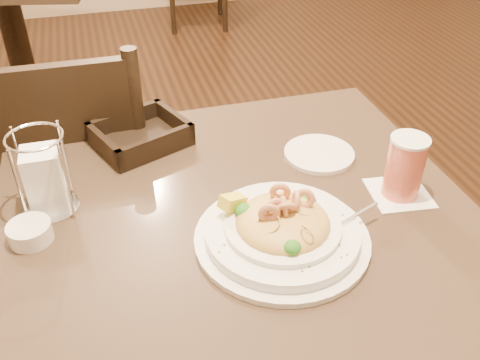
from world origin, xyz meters
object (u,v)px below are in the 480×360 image
object	(u,v)px
drink_glass	(405,167)
butter_ramekin	(30,232)
background_table	(10,17)
side_plate	(319,154)
napkin_caddy	(45,179)
pasta_bowl	(282,229)
dining_chair_near	(77,188)
bread_basket	(141,137)
main_table	(243,303)

from	to	relation	value
drink_glass	butter_ramekin	bearing A→B (deg)	175.10
background_table	side_plate	distance (m)	2.03
napkin_caddy	butter_ramekin	distance (m)	0.10
pasta_bowl	side_plate	world-z (taller)	pasta_bowl
side_plate	dining_chair_near	bearing A→B (deg)	147.55
drink_glass	bread_basket	world-z (taller)	drink_glass
dining_chair_near	side_plate	bearing A→B (deg)	148.31
napkin_caddy	side_plate	bearing A→B (deg)	3.04
pasta_bowl	side_plate	xyz separation A→B (m)	(0.17, 0.24, -0.02)
main_table	butter_ramekin	xyz separation A→B (m)	(-0.38, 0.05, 0.25)
main_table	napkin_caddy	bearing A→B (deg)	158.28
dining_chair_near	bread_basket	world-z (taller)	dining_chair_near
dining_chair_near	pasta_bowl	xyz separation A→B (m)	(0.37, -0.59, 0.26)
napkin_caddy	pasta_bowl	bearing A→B (deg)	-27.95
dining_chair_near	napkin_caddy	world-z (taller)	dining_chair_near
dining_chair_near	pasta_bowl	size ratio (longest dim) A/B	2.70
side_plate	butter_ramekin	world-z (taller)	butter_ramekin
main_table	side_plate	size ratio (longest dim) A/B	5.84
dining_chair_near	napkin_caddy	bearing A→B (deg)	88.02
background_table	bread_basket	world-z (taller)	bread_basket
napkin_caddy	side_plate	xyz separation A→B (m)	(0.56, 0.03, -0.07)
main_table	background_table	size ratio (longest dim) A/B	0.83
main_table	bread_basket	xyz separation A→B (m)	(-0.15, 0.32, 0.25)
background_table	drink_glass	bearing A→B (deg)	-65.96
bread_basket	napkin_caddy	size ratio (longest dim) A/B	1.44
main_table	dining_chair_near	xyz separation A→B (m)	(-0.32, 0.51, 0.00)
butter_ramekin	dining_chair_near	bearing A→B (deg)	83.36
bread_basket	side_plate	size ratio (longest dim) A/B	1.54
pasta_bowl	butter_ramekin	distance (m)	0.45
drink_glass	napkin_caddy	bearing A→B (deg)	167.88
background_table	drink_glass	world-z (taller)	drink_glass
background_table	napkin_caddy	size ratio (longest dim) A/B	6.60
main_table	napkin_caddy	world-z (taller)	napkin_caddy
side_plate	drink_glass	bearing A→B (deg)	-60.04
drink_glass	dining_chair_near	bearing A→B (deg)	141.17
drink_glass	bread_basket	distance (m)	0.57
napkin_caddy	drink_glass	bearing A→B (deg)	-12.12
pasta_bowl	bread_basket	bearing A→B (deg)	116.59
main_table	side_plate	distance (m)	0.36
background_table	side_plate	world-z (taller)	side_plate
drink_glass	side_plate	xyz separation A→B (m)	(-0.10, 0.17, -0.06)
dining_chair_near	butter_ramekin	size ratio (longest dim) A/B	12.02
drink_glass	pasta_bowl	bearing A→B (deg)	-166.41
pasta_bowl	bread_basket	size ratio (longest dim) A/B	1.45
bread_basket	side_plate	xyz separation A→B (m)	(0.37, -0.16, -0.01)
background_table	pasta_bowl	xyz separation A→B (m)	(0.63, -2.09, 0.26)
butter_ramekin	bread_basket	bearing A→B (deg)	49.32
drink_glass	side_plate	bearing A→B (deg)	119.96
pasta_bowl	butter_ramekin	bearing A→B (deg)	163.64
dining_chair_near	background_table	bearing A→B (deg)	-79.54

